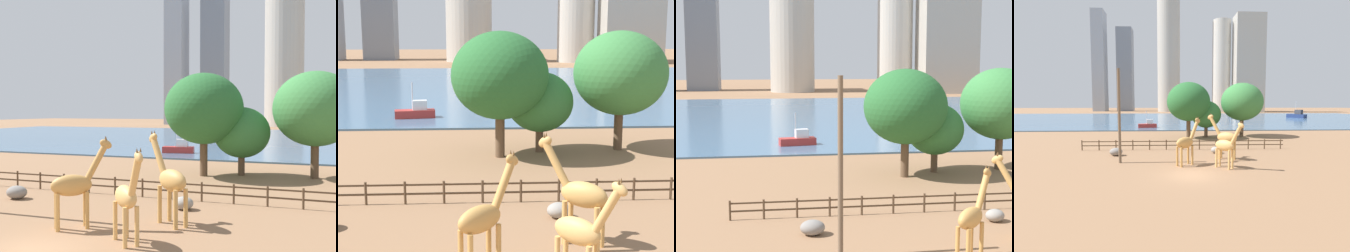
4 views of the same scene
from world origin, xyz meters
TOP-DOWN VIEW (x-y plane):
  - ground_plane at (0.00, 80.00)m, footprint 400.00×400.00m
  - harbor_water at (0.00, 77.00)m, footprint 180.00×86.00m
  - giraffe_tall at (3.41, 2.22)m, footprint 2.56×2.56m
  - giraffe_companion at (4.10, 6.03)m, footprint 3.19×2.65m
  - giraffe_young at (-0.19, 3.62)m, footprint 2.82×2.56m
  - boulder_near_fence at (3.74, 9.43)m, footprint 1.20×1.06m
  - boulder_by_pole at (-7.98, 8.49)m, footprint 1.47×1.20m
  - enclosure_fence at (-0.06, 12.00)m, footprint 26.12×0.14m
  - tree_left_large at (11.00, 24.76)m, footprint 7.44×7.44m
  - tree_center_broad at (4.54, 24.33)m, footprint 5.26×5.26m
  - tree_right_tall at (1.32, 22.75)m, footprint 7.30×7.30m
  - boat_ferry at (-7.09, 40.48)m, footprint 4.51×2.20m
  - skyline_block_central at (-2.83, 155.53)m, footprint 14.95×14.95m
  - skyline_tower_glass at (-51.05, 166.58)m, footprint 8.32×11.46m
  - skyline_block_left at (-33.70, 168.60)m, footprint 10.70×11.12m

SIDE VIEW (x-z plane):
  - ground_plane at x=0.00m, z-range 0.00..0.00m
  - harbor_water at x=0.00m, z-range 0.00..0.20m
  - boulder_near_fence at x=3.74m, z-range 0.00..0.79m
  - boulder_by_pole at x=-7.98m, z-range 0.00..0.90m
  - enclosure_fence at x=-0.06m, z-range 0.11..1.41m
  - boat_ferry at x=-7.09m, z-range -1.09..2.80m
  - giraffe_tall at x=3.41m, z-range -0.12..4.37m
  - giraffe_young at x=-0.19m, z-range -0.12..4.58m
  - giraffe_companion at x=4.10m, z-range -0.10..4.84m
  - tree_center_broad at x=4.54m, z-range 0.81..7.19m
  - tree_left_large at x=11.00m, z-range 1.41..10.98m
  - tree_right_tall at x=1.32m, z-range 1.45..10.98m
  - skyline_block_left at x=-33.70m, z-range 0.00..57.65m
  - skyline_tower_glass at x=-51.05m, z-range 0.00..68.88m
  - skyline_block_central at x=-2.83m, z-range 0.00..86.22m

